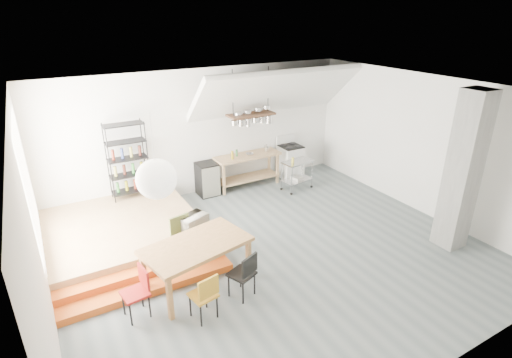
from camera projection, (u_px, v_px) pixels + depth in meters
floor at (275, 252)px, 8.00m from camera, size 8.00×8.00×0.00m
wall_back at (203, 132)px, 10.17m from camera, size 8.00×0.04×3.20m
wall_left at (34, 234)px, 5.55m from camera, size 0.04×7.00×3.20m
wall_right at (423, 145)px, 9.20m from camera, size 0.04×7.00×3.20m
ceiling at (278, 92)px, 6.75m from camera, size 8.00×7.00×0.02m
slope_ceiling at (276, 92)px, 10.14m from camera, size 4.40×1.44×1.32m
window_pane at (28, 183)px, 6.68m from camera, size 0.02×2.50×2.20m
platform at (124, 231)px, 8.38m from camera, size 3.00×3.00×0.40m
step_lower at (151, 288)px, 6.87m from camera, size 3.00×0.35×0.13m
step_upper at (145, 274)px, 7.12m from camera, size 3.00×0.35×0.27m
concrete_column at (463, 172)px, 7.68m from camera, size 0.50×0.50×3.20m
kitchen_counter at (248, 165)px, 10.77m from camera, size 1.80×0.60×0.91m
stove at (290, 161)px, 11.47m from camera, size 0.60×0.60×1.18m
pot_rack at (252, 117)px, 10.08m from camera, size 1.20×0.50×1.43m
wire_shelving at (128, 159)px, 9.12m from camera, size 0.88×0.38×1.80m
microwave_shelf at (194, 230)px, 7.74m from camera, size 0.60×0.40×0.16m
paper_lantern at (156, 179)px, 5.83m from camera, size 0.60×0.60×0.60m
dining_table at (197, 248)px, 6.76m from camera, size 1.94×1.34×0.84m
chair_mustard at (205, 293)px, 6.08m from camera, size 0.44×0.44×0.82m
chair_black at (245, 272)px, 6.56m from camera, size 0.50×0.50×0.84m
chair_olive at (183, 236)px, 7.52m from camera, size 0.50×0.50×0.93m
chair_red at (139, 288)px, 6.18m from camera, size 0.43×0.43×0.84m
rolling_cart at (297, 171)px, 10.63m from camera, size 0.87×0.57×0.80m
mini_fridge at (207, 179)px, 10.35m from camera, size 0.51×0.51×0.87m
microwave at (193, 222)px, 7.68m from camera, size 0.61×0.52×0.29m
bowl at (250, 154)px, 10.63m from camera, size 0.26×0.26×0.05m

